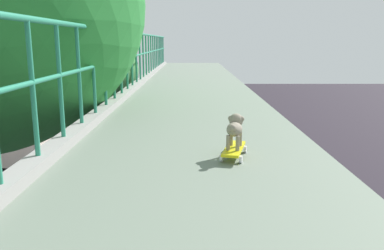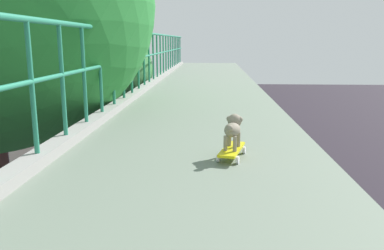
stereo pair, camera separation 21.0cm
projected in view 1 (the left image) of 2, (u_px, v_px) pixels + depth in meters
car_black_seventh at (69, 179)px, 17.40m from camera, size 1.75×3.98×1.39m
city_bus at (51, 115)px, 25.40m from camera, size 2.70×11.63×3.40m
roadside_tree_far at (64, 74)px, 11.12m from camera, size 4.19×4.19×7.28m
toy_skateboard at (234, 150)px, 3.68m from camera, size 0.29×0.55×0.09m
small_dog at (235, 127)px, 3.65m from camera, size 0.20×0.34×0.31m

